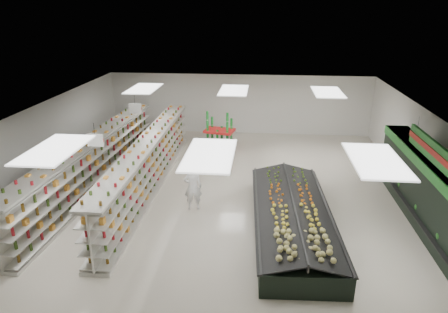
# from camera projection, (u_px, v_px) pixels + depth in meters

# --- Properties ---
(floor) EXTENTS (16.00, 16.00, 0.00)m
(floor) POSITION_uv_depth(u_px,v_px,m) (225.00, 197.00, 14.70)
(floor) COLOR beige
(floor) RESTS_ON ground
(ceiling) EXTENTS (14.00, 16.00, 0.02)m
(ceiling) POSITION_uv_depth(u_px,v_px,m) (225.00, 113.00, 13.56)
(ceiling) COLOR white
(ceiling) RESTS_ON wall_back
(wall_back) EXTENTS (14.00, 0.02, 3.20)m
(wall_back) POSITION_uv_depth(u_px,v_px,m) (239.00, 104.00, 21.57)
(wall_back) COLOR silver
(wall_back) RESTS_ON floor
(wall_left) EXTENTS (0.02, 16.00, 3.20)m
(wall_left) POSITION_uv_depth(u_px,v_px,m) (37.00, 150.00, 14.77)
(wall_left) COLOR silver
(wall_left) RESTS_ON floor
(wall_right) EXTENTS (0.02, 16.00, 3.20)m
(wall_right) POSITION_uv_depth(u_px,v_px,m) (431.00, 164.00, 13.49)
(wall_right) COLOR silver
(wall_right) RESTS_ON floor
(produce_wall_case) EXTENTS (0.93, 8.00, 2.20)m
(produce_wall_case) POSITION_uv_depth(u_px,v_px,m) (431.00, 192.00, 12.27)
(produce_wall_case) COLOR black
(produce_wall_case) RESTS_ON floor
(aisle_sign_near) EXTENTS (0.52, 0.06, 0.75)m
(aisle_sign_near) POSITION_uv_depth(u_px,v_px,m) (95.00, 140.00, 12.20)
(aisle_sign_near) COLOR white
(aisle_sign_near) RESTS_ON ceiling
(aisle_sign_far) EXTENTS (0.52, 0.06, 0.75)m
(aisle_sign_far) POSITION_uv_depth(u_px,v_px,m) (135.00, 109.00, 15.93)
(aisle_sign_far) COLOR white
(aisle_sign_far) RESTS_ON ceiling
(hortifruti_banner) EXTENTS (0.12, 3.20, 0.95)m
(hortifruti_banner) POSITION_uv_depth(u_px,v_px,m) (430.00, 148.00, 11.79)
(hortifruti_banner) COLOR #1F7726
(hortifruti_banner) RESTS_ON ceiling
(gondola_left) EXTENTS (1.36, 11.22, 1.94)m
(gondola_left) POSITION_uv_depth(u_px,v_px,m) (94.00, 165.00, 15.29)
(gondola_left) COLOR beige
(gondola_left) RESTS_ON floor
(gondola_center) EXTENTS (0.89, 11.08, 1.92)m
(gondola_center) POSITION_uv_depth(u_px,v_px,m) (149.00, 166.00, 15.20)
(gondola_center) COLOR beige
(gondola_center) RESTS_ON floor
(produce_island) EXTENTS (2.68, 6.68, 0.98)m
(produce_island) POSITION_uv_depth(u_px,v_px,m) (292.00, 216.00, 12.45)
(produce_island) COLOR black
(produce_island) RESTS_ON floor
(soda_endcap) EXTENTS (1.54, 1.21, 1.76)m
(soda_endcap) POSITION_uv_depth(u_px,v_px,m) (220.00, 132.00, 19.32)
(soda_endcap) COLOR #B31814
(soda_endcap) RESTS_ON floor
(shopper_main) EXTENTS (0.67, 0.51, 1.66)m
(shopper_main) POSITION_uv_depth(u_px,v_px,m) (193.00, 187.00, 13.57)
(shopper_main) COLOR white
(shopper_main) RESTS_ON floor
(shopper_background) EXTENTS (0.70, 0.94, 1.74)m
(shopper_background) POSITION_uv_depth(u_px,v_px,m) (176.00, 134.00, 19.02)
(shopper_background) COLOR tan
(shopper_background) RESTS_ON floor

